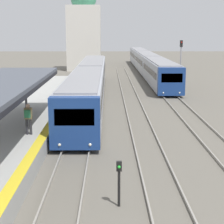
# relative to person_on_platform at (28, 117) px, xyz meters

# --- Properties ---
(person_on_platform) EXTENTS (0.40, 0.40, 1.66)m
(person_on_platform) POSITION_rel_person_on_platform_xyz_m (0.00, 0.00, 0.00)
(person_on_platform) COLOR #2D2D33
(person_on_platform) RESTS_ON station_platform
(train_near) EXTENTS (2.65, 33.65, 3.13)m
(train_near) POSITION_rel_person_on_platform_xyz_m (2.50, 16.08, -0.16)
(train_near) COLOR navy
(train_near) RESTS_ON ground_plane
(train_far) EXTENTS (2.63, 46.50, 3.09)m
(train_far) POSITION_rel_person_on_platform_xyz_m (10.32, 39.36, -0.18)
(train_far) COLOR navy
(train_far) RESTS_ON ground_plane
(signal_post_near) EXTENTS (0.20, 0.21, 1.73)m
(signal_post_near) POSITION_rel_person_on_platform_xyz_m (4.62, -6.61, -0.81)
(signal_post_near) COLOR black
(signal_post_near) RESTS_ON ground_plane
(signal_mast_far) EXTENTS (0.28, 0.29, 5.41)m
(signal_mast_far) POSITION_rel_person_on_platform_xyz_m (12.14, 21.50, 1.49)
(signal_mast_far) COLOR gray
(signal_mast_far) RESTS_ON ground_plane
(distant_domed_building) EXTENTS (5.47, 5.47, 13.78)m
(distant_domed_building) POSITION_rel_person_on_platform_xyz_m (0.24, 44.47, 4.60)
(distant_domed_building) COLOR silver
(distant_domed_building) RESTS_ON ground_plane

